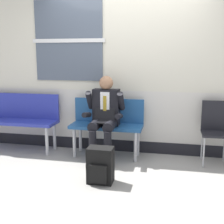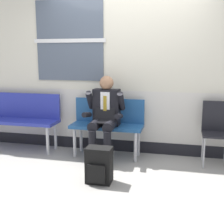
{
  "view_description": "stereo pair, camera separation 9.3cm",
  "coord_description": "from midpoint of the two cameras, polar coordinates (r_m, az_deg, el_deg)",
  "views": [
    {
      "loc": [
        0.74,
        -4.0,
        1.57
      ],
      "look_at": [
        -0.13,
        0.09,
        0.75
      ],
      "focal_mm": 47.16,
      "sensor_mm": 36.0,
      "label": 1
    },
    {
      "loc": [
        0.83,
        -3.98,
        1.57
      ],
      "look_at": [
        -0.13,
        0.09,
        0.75
      ],
      "focal_mm": 47.16,
      "sensor_mm": 36.0,
      "label": 2
    }
  ],
  "objects": [
    {
      "name": "ground_plane",
      "position": [
        4.36,
        2.05,
        -10.04
      ],
      "size": [
        18.0,
        18.0,
        0.0
      ],
      "primitive_type": "plane",
      "color": "gray"
    },
    {
      "name": "station_wall",
      "position": [
        4.7,
        3.59,
        10.24
      ],
      "size": [
        6.67,
        0.17,
        3.03
      ],
      "color": "beige",
      "rests_on": "ground"
    },
    {
      "name": "bench_with_person",
      "position": [
        4.59,
        -0.24,
        -1.91
      ],
      "size": [
        1.11,
        0.42,
        0.89
      ],
      "color": "navy",
      "rests_on": "ground"
    },
    {
      "name": "bench_empty",
      "position": [
        5.15,
        -16.81,
        -0.73
      ],
      "size": [
        1.33,
        0.42,
        0.93
      ],
      "color": "#28339E",
      "rests_on": "ground"
    },
    {
      "name": "person_seated",
      "position": [
        4.37,
        -0.84,
        -0.7
      ],
      "size": [
        0.57,
        0.7,
        1.26
      ],
      "color": "black",
      "rests_on": "ground"
    },
    {
      "name": "backpack",
      "position": [
        3.69,
        -1.8,
        -10.33
      ],
      "size": [
        0.31,
        0.25,
        0.45
      ],
      "color": "black",
      "rests_on": "ground"
    },
    {
      "name": "folding_chair",
      "position": [
        4.5,
        20.03,
        -2.74
      ],
      "size": [
        0.38,
        0.38,
        0.91
      ],
      "color": "black",
      "rests_on": "ground"
    }
  ]
}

